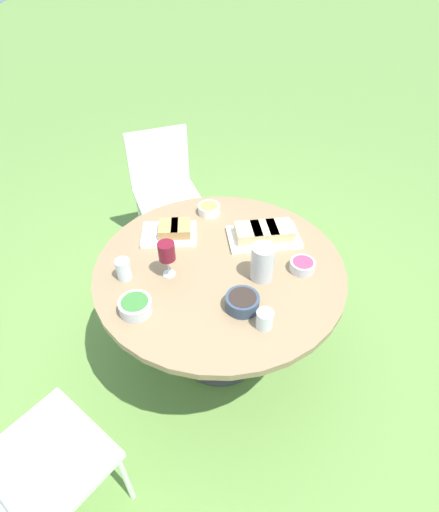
% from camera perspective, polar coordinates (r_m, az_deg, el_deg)
% --- Properties ---
extents(ground_plane, '(40.00, 40.00, 0.00)m').
position_cam_1_polar(ground_plane, '(2.51, 0.00, -13.18)').
color(ground_plane, '#668E42').
extents(dining_table, '(1.24, 1.24, 0.70)m').
position_cam_1_polar(dining_table, '(2.05, 0.00, -3.46)').
color(dining_table, '#4C4C51').
rests_on(dining_table, ground_plane).
extents(chair_near_left, '(0.53, 0.54, 0.89)m').
position_cam_1_polar(chair_near_left, '(2.96, -7.90, 10.17)').
color(chair_near_left, white).
rests_on(chair_near_left, ground_plane).
extents(chair_near_right, '(0.61, 0.61, 0.89)m').
position_cam_1_polar(chair_near_right, '(1.77, -26.69, -25.80)').
color(chair_near_right, white).
rests_on(chair_near_right, ground_plane).
extents(water_pitcher, '(0.12, 0.11, 0.18)m').
position_cam_1_polar(water_pitcher, '(1.86, 6.17, -0.91)').
color(water_pitcher, silver).
rests_on(water_pitcher, dining_table).
extents(wine_glass, '(0.08, 0.08, 0.19)m').
position_cam_1_polar(wine_glass, '(1.85, -7.56, 0.53)').
color(wine_glass, silver).
rests_on(wine_glass, dining_table).
extents(platter_bread_main, '(0.21, 0.30, 0.07)m').
position_cam_1_polar(platter_bread_main, '(2.15, -6.77, 3.54)').
color(platter_bread_main, white).
rests_on(platter_bread_main, dining_table).
extents(platter_charcuterie, '(0.24, 0.39, 0.08)m').
position_cam_1_polar(platter_charcuterie, '(2.12, 6.37, 3.23)').
color(platter_charcuterie, white).
rests_on(platter_charcuterie, dining_table).
extents(bowl_fries, '(0.13, 0.13, 0.05)m').
position_cam_1_polar(bowl_fries, '(2.31, -1.50, 6.76)').
color(bowl_fries, white).
rests_on(bowl_fries, dining_table).
extents(bowl_salad, '(0.15, 0.15, 0.06)m').
position_cam_1_polar(bowl_salad, '(1.78, -11.93, -6.96)').
color(bowl_salad, silver).
rests_on(bowl_salad, dining_table).
extents(bowl_olives, '(0.15, 0.15, 0.07)m').
position_cam_1_polar(bowl_olives, '(1.76, 3.28, -6.50)').
color(bowl_olives, '#334256').
rests_on(bowl_olives, dining_table).
extents(bowl_dip_red, '(0.12, 0.12, 0.05)m').
position_cam_1_polar(bowl_dip_red, '(1.97, 11.76, -1.30)').
color(bowl_dip_red, silver).
rests_on(bowl_dip_red, dining_table).
extents(cup_water_near, '(0.07, 0.07, 0.11)m').
position_cam_1_polar(cup_water_near, '(1.93, -13.55, -1.88)').
color(cup_water_near, silver).
rests_on(cup_water_near, dining_table).
extents(cup_water_far, '(0.07, 0.07, 0.08)m').
position_cam_1_polar(cup_water_far, '(1.70, 6.46, -8.96)').
color(cup_water_far, silver).
rests_on(cup_water_far, dining_table).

